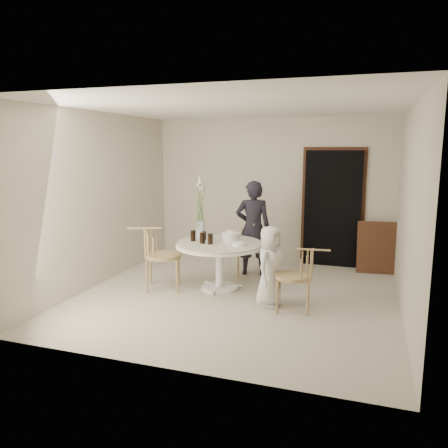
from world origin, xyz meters
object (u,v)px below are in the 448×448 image
(chair_right, at_px, (303,270))
(flower_vase, at_px, (201,212))
(chair_far, at_px, (255,241))
(boy, at_px, (270,266))
(birthday_cake, at_px, (231,237))
(table, at_px, (220,250))
(girl, at_px, (253,228))
(chair_left, at_px, (154,249))

(chair_right, bearing_deg, flower_vase, -121.63)
(chair_far, height_order, boy, boy)
(chair_right, bearing_deg, birthday_cake, -123.20)
(table, bearing_deg, girl, 73.34)
(boy, bearing_deg, flower_vase, 71.95)
(chair_right, distance_m, girl, 1.80)
(table, height_order, chair_left, chair_left)
(boy, xyz_separation_m, flower_vase, (-1.32, 0.80, 0.57))
(girl, bearing_deg, chair_right, 112.74)
(boy, bearing_deg, chair_right, -82.24)
(chair_right, bearing_deg, table, -116.98)
(chair_far, height_order, birthday_cake, birthday_cake)
(chair_far, relative_size, girl, 0.56)
(chair_right, height_order, boy, boy)
(chair_left, bearing_deg, chair_right, -115.72)
(chair_far, distance_m, chair_left, 1.77)
(table, xyz_separation_m, chair_left, (-0.96, -0.31, 0.01))
(table, height_order, girl, girl)
(chair_far, xyz_separation_m, chair_left, (-1.27, -1.22, 0.04))
(table, bearing_deg, chair_far, 70.87)
(chair_left, bearing_deg, boy, -115.62)
(chair_right, height_order, flower_vase, flower_vase)
(chair_right, height_order, girl, girl)
(boy, height_order, flower_vase, flower_vase)
(boy, bearing_deg, chair_left, 98.28)
(chair_right, xyz_separation_m, girl, (-1.06, 1.44, 0.25))
(boy, bearing_deg, table, 75.44)
(chair_far, bearing_deg, boy, -70.30)
(chair_left, distance_m, girl, 1.76)
(table, xyz_separation_m, birthday_cake, (0.15, 0.10, 0.18))
(birthday_cake, bearing_deg, table, -145.35)
(table, distance_m, flower_vase, 0.75)
(chair_left, relative_size, birthday_cake, 3.40)
(girl, relative_size, boy, 1.45)
(table, distance_m, chair_right, 1.43)
(chair_far, xyz_separation_m, birthday_cake, (-0.17, -0.82, 0.21))
(birthday_cake, bearing_deg, chair_left, -159.77)
(chair_left, bearing_deg, girl, -65.66)
(table, distance_m, girl, 0.99)
(table, distance_m, chair_left, 1.00)
(boy, distance_m, birthday_cake, 0.96)
(girl, distance_m, birthday_cake, 0.84)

